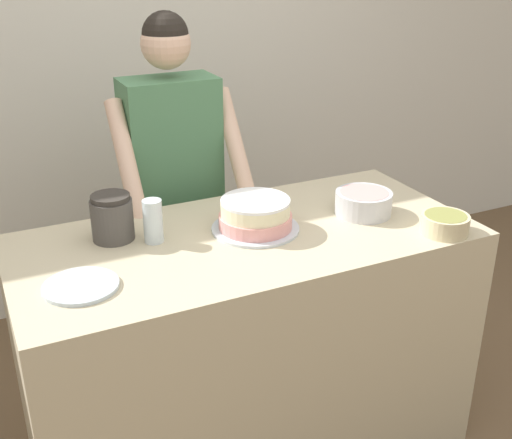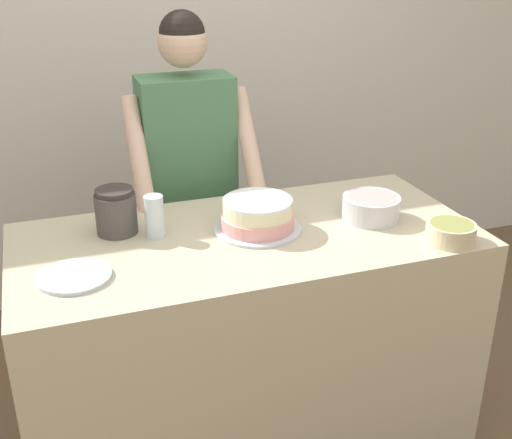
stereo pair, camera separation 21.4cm
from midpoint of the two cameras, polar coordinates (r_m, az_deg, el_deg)
The scene contains 9 objects.
wall_back at distance 3.37m, azimuth -13.17°, elevation 13.92°, with size 10.00×0.05×2.60m.
counter at distance 2.42m, azimuth -3.35°, elevation -11.24°, with size 1.58×0.74×0.91m.
person_baker at distance 2.66m, azimuth -9.64°, elevation 4.15°, with size 0.51×0.44×1.60m.
cake at distance 2.20m, azimuth -2.83°, elevation 0.28°, with size 0.31×0.31×0.11m.
frosting_bowl_pink at distance 2.35m, azimuth 6.99°, elevation 1.50°, with size 0.21×0.21×0.09m.
frosting_bowl_olive at distance 2.25m, azimuth 13.87°, elevation -0.36°, with size 0.16×0.16×0.07m.
drinking_glass at distance 2.16m, azimuth -11.97°, elevation -0.21°, with size 0.06×0.06×0.15m.
ceramic_plate at distance 1.96m, azimuth -18.37°, elevation -5.72°, with size 0.22×0.22×0.01m.
stoneware_jar at distance 2.20m, azimuth -15.41°, elevation 0.11°, with size 0.14×0.14×0.16m.
Camera 1 is at (-0.83, -1.43, 1.85)m, focal length 45.00 mm.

